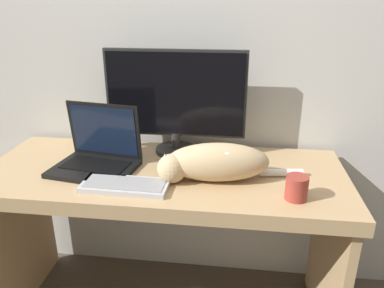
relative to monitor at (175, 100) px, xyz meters
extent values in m
cube|color=silver|center=(-0.02, 0.16, 0.28)|extent=(6.40, 0.06, 2.60)
cube|color=tan|center=(-0.02, -0.21, -0.28)|extent=(1.53, 0.62, 0.06)
cube|color=tan|center=(-0.75, -0.21, -0.67)|extent=(0.04, 0.57, 0.71)
cube|color=tan|center=(0.71, -0.21, -0.67)|extent=(0.04, 0.57, 0.71)
cylinder|color=#282828|center=(0.00, 0.00, -0.24)|extent=(0.19, 0.19, 0.02)
cylinder|color=#282828|center=(0.00, 0.00, -0.20)|extent=(0.04, 0.04, 0.07)
cube|color=#282828|center=(0.00, 0.00, 0.03)|extent=(0.64, 0.02, 0.40)
cube|color=black|center=(0.00, -0.01, 0.03)|extent=(0.62, 0.01, 0.37)
cube|color=black|center=(-0.31, -0.25, -0.24)|extent=(0.37, 0.30, 0.02)
cube|color=black|center=(-0.31, -0.24, -0.23)|extent=(0.29, 0.18, 0.00)
cube|color=black|center=(-0.29, -0.14, -0.11)|extent=(0.34, 0.08, 0.25)
cube|color=black|center=(-0.29, -0.15, -0.11)|extent=(0.30, 0.07, 0.22)
cube|color=#BCBCC1|center=(-0.14, -0.38, -0.24)|extent=(0.34, 0.15, 0.02)
cube|color=#939397|center=(-0.14, -0.38, -0.23)|extent=(0.31, 0.12, 0.00)
ellipsoid|color=#D1B284|center=(0.21, -0.27, -0.18)|extent=(0.43, 0.21, 0.15)
ellipsoid|color=white|center=(0.23, -0.26, -0.13)|extent=(0.20, 0.14, 0.06)
sphere|color=#D1B284|center=(0.04, -0.31, -0.19)|extent=(0.12, 0.12, 0.12)
cone|color=white|center=(0.01, -0.31, -0.15)|extent=(0.03, 0.03, 0.03)
cone|color=white|center=(0.06, -0.31, -0.15)|extent=(0.03, 0.03, 0.03)
cylinder|color=white|center=(0.47, -0.21, -0.24)|extent=(0.18, 0.05, 0.03)
cylinder|color=#9E382D|center=(0.51, -0.39, -0.21)|extent=(0.08, 0.08, 0.09)
camera|label=1|loc=(0.28, -1.62, 0.44)|focal=35.00mm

